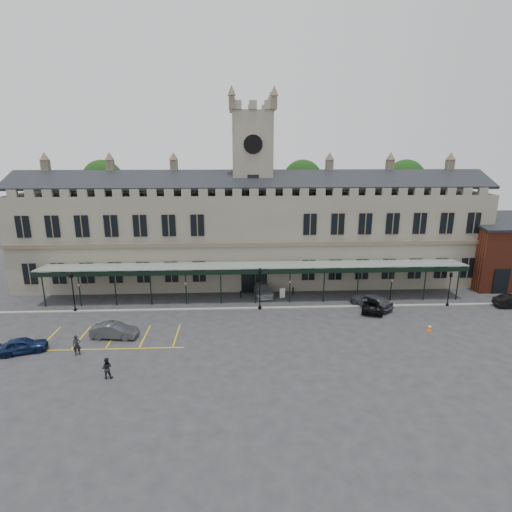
{
  "coord_description": "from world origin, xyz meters",
  "views": [
    {
      "loc": [
        -2.0,
        -36.45,
        17.18
      ],
      "look_at": [
        0.0,
        6.0,
        6.0
      ],
      "focal_mm": 28.0,
      "sensor_mm": 36.0,
      "label": 1
    }
  ],
  "objects_px": {
    "lamp_post_mid": "(260,284)",
    "lamp_post_left": "(73,288)",
    "person_a": "(77,345)",
    "car_van": "(373,304)",
    "sign_board": "(282,293)",
    "person_b": "(107,368)",
    "lamp_post_right": "(450,286)",
    "car_taxi": "(263,289)",
    "station_building": "(253,234)",
    "car_left_b": "(115,331)",
    "clock_tower": "(252,184)",
    "car_right_a": "(371,301)",
    "traffic_cone": "(430,328)",
    "car_left_a": "(22,345)"
  },
  "relations": [
    {
      "from": "clock_tower",
      "to": "car_van",
      "type": "relative_size",
      "value": 5.11
    },
    {
      "from": "person_b",
      "to": "clock_tower",
      "type": "bearing_deg",
      "value": -121.37
    },
    {
      "from": "car_left_a",
      "to": "car_taxi",
      "type": "distance_m",
      "value": 25.91
    },
    {
      "from": "car_right_a",
      "to": "person_a",
      "type": "distance_m",
      "value": 30.56
    },
    {
      "from": "traffic_cone",
      "to": "car_van",
      "type": "xyz_separation_m",
      "value": [
        -3.81,
        5.63,
        0.32
      ]
    },
    {
      "from": "lamp_post_right",
      "to": "car_van",
      "type": "bearing_deg",
      "value": -175.05
    },
    {
      "from": "car_left_a",
      "to": "person_b",
      "type": "distance_m",
      "value": 9.79
    },
    {
      "from": "lamp_post_left",
      "to": "person_a",
      "type": "bearing_deg",
      "value": -68.02
    },
    {
      "from": "station_building",
      "to": "car_van",
      "type": "relative_size",
      "value": 12.37
    },
    {
      "from": "lamp_post_left",
      "to": "car_left_a",
      "type": "distance_m",
      "value": 9.52
    },
    {
      "from": "traffic_cone",
      "to": "car_taxi",
      "type": "relative_size",
      "value": 0.15
    },
    {
      "from": "station_building",
      "to": "lamp_post_left",
      "type": "xyz_separation_m",
      "value": [
        -20.04,
        -10.34,
        -3.73
      ]
    },
    {
      "from": "lamp_post_right",
      "to": "car_right_a",
      "type": "relative_size",
      "value": 0.84
    },
    {
      "from": "lamp_post_mid",
      "to": "car_taxi",
      "type": "height_order",
      "value": "lamp_post_mid"
    },
    {
      "from": "car_left_a",
      "to": "person_b",
      "type": "relative_size",
      "value": 2.33
    },
    {
      "from": "car_van",
      "to": "person_a",
      "type": "height_order",
      "value": "person_a"
    },
    {
      "from": "clock_tower",
      "to": "car_right_a",
      "type": "bearing_deg",
      "value": -39.76
    },
    {
      "from": "traffic_cone",
      "to": "sign_board",
      "type": "bearing_deg",
      "value": 143.63
    },
    {
      "from": "sign_board",
      "to": "person_b",
      "type": "relative_size",
      "value": 0.69
    },
    {
      "from": "lamp_post_mid",
      "to": "car_van",
      "type": "bearing_deg",
      "value": -3.79
    },
    {
      "from": "car_van",
      "to": "car_taxi",
      "type": "bearing_deg",
      "value": -4.35
    },
    {
      "from": "station_building",
      "to": "person_b",
      "type": "xyz_separation_m",
      "value": [
        -12.3,
        -24.09,
        -5.6
      ]
    },
    {
      "from": "lamp_post_mid",
      "to": "car_van",
      "type": "height_order",
      "value": "lamp_post_mid"
    },
    {
      "from": "car_van",
      "to": "sign_board",
      "type": "bearing_deg",
      "value": -3.79
    },
    {
      "from": "lamp_post_left",
      "to": "car_taxi",
      "type": "xyz_separation_m",
      "value": [
        21.04,
        4.44,
        -2.03
      ]
    },
    {
      "from": "station_building",
      "to": "car_taxi",
      "type": "bearing_deg",
      "value": -80.39
    },
    {
      "from": "sign_board",
      "to": "person_b",
      "type": "height_order",
      "value": "person_b"
    },
    {
      "from": "car_left_b",
      "to": "person_a",
      "type": "height_order",
      "value": "person_a"
    },
    {
      "from": "clock_tower",
      "to": "car_left_a",
      "type": "xyz_separation_m",
      "value": [
        -21.0,
        -19.68,
        -12.42
      ]
    },
    {
      "from": "car_van",
      "to": "car_left_a",
      "type": "bearing_deg",
      "value": 33.76
    },
    {
      "from": "clock_tower",
      "to": "person_a",
      "type": "xyz_separation_m",
      "value": [
        -16.05,
        -20.32,
        -12.2
      ]
    },
    {
      "from": "station_building",
      "to": "lamp_post_mid",
      "type": "bearing_deg",
      "value": -87.82
    },
    {
      "from": "lamp_post_left",
      "to": "lamp_post_mid",
      "type": "bearing_deg",
      "value": -0.59
    },
    {
      "from": "station_building",
      "to": "car_right_a",
      "type": "bearing_deg",
      "value": -39.53
    },
    {
      "from": "lamp_post_mid",
      "to": "clock_tower",
      "type": "bearing_deg",
      "value": 92.16
    },
    {
      "from": "lamp_post_left",
      "to": "car_van",
      "type": "bearing_deg",
      "value": -1.81
    },
    {
      "from": "car_taxi",
      "to": "car_left_a",
      "type": "bearing_deg",
      "value": -155.78
    },
    {
      "from": "sign_board",
      "to": "station_building",
      "type": "bearing_deg",
      "value": 95.38
    },
    {
      "from": "lamp_post_right",
      "to": "car_taxi",
      "type": "bearing_deg",
      "value": 167.35
    },
    {
      "from": "car_right_a",
      "to": "person_b",
      "type": "bearing_deg",
      "value": -7.72
    },
    {
      "from": "lamp_post_mid",
      "to": "lamp_post_left",
      "type": "bearing_deg",
      "value": 179.41
    },
    {
      "from": "sign_board",
      "to": "car_taxi",
      "type": "bearing_deg",
      "value": 133.39
    },
    {
      "from": "car_left_a",
      "to": "car_left_b",
      "type": "xyz_separation_m",
      "value": [
        7.23,
        2.57,
        0.03
      ]
    },
    {
      "from": "traffic_cone",
      "to": "car_left_a",
      "type": "distance_m",
      "value": 37.9
    },
    {
      "from": "lamp_post_left",
      "to": "lamp_post_right",
      "type": "xyz_separation_m",
      "value": [
        42.0,
        -0.27,
        -0.31
      ]
    },
    {
      "from": "car_left_b",
      "to": "person_b",
      "type": "bearing_deg",
      "value": -161.49
    },
    {
      "from": "car_left_b",
      "to": "car_taxi",
      "type": "distance_m",
      "value": 18.49
    },
    {
      "from": "person_a",
      "to": "lamp_post_mid",
      "type": "bearing_deg",
      "value": 10.68
    },
    {
      "from": "station_building",
      "to": "lamp_post_mid",
      "type": "relative_size",
      "value": 12.24
    },
    {
      "from": "station_building",
      "to": "sign_board",
      "type": "distance_m",
      "value": 9.79
    }
  ]
}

